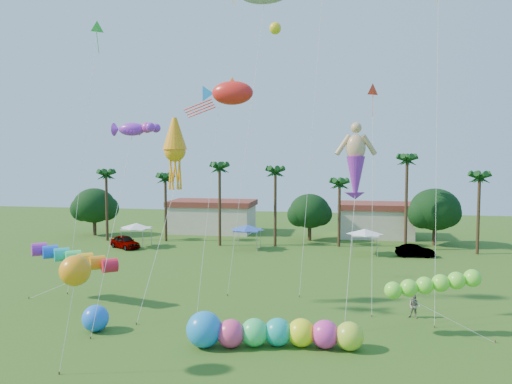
% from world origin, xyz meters
% --- Properties ---
extents(tree_line, '(69.46, 8.91, 11.00)m').
position_xyz_m(tree_line, '(3.57, 44.00, 4.28)').
color(tree_line, '#3A2819').
rests_on(tree_line, ground).
extents(buildings_row, '(35.00, 7.00, 4.00)m').
position_xyz_m(buildings_row, '(-3.09, 50.00, 2.00)').
color(buildings_row, beige).
rests_on(buildings_row, ground).
extents(tent_row, '(31.00, 4.00, 0.60)m').
position_xyz_m(tent_row, '(-6.00, 36.33, 2.75)').
color(tent_row, white).
rests_on(tent_row, ground).
extents(car_a, '(4.95, 4.16, 1.60)m').
position_xyz_m(car_a, '(-21.16, 35.08, 0.80)').
color(car_a, '#4C4C54').
rests_on(car_a, ground).
extents(car_b, '(4.35, 1.76, 1.40)m').
position_xyz_m(car_b, '(13.61, 35.89, 0.70)').
color(car_b, '#4C4C54').
rests_on(car_b, ground).
extents(spectator_b, '(0.96, 0.83, 1.67)m').
position_xyz_m(spectator_b, '(10.67, 13.46, 0.84)').
color(spectator_b, gray).
rests_on(spectator_b, ground).
extents(caterpillar_inflatable, '(10.56, 3.17, 2.14)m').
position_xyz_m(caterpillar_inflatable, '(1.37, 6.31, 0.90)').
color(caterpillar_inflatable, '#EB3E7A').
rests_on(caterpillar_inflatable, ground).
extents(blue_ball, '(1.72, 1.72, 1.72)m').
position_xyz_m(blue_ball, '(-10.05, 7.00, 0.86)').
color(blue_ball, '#1B6BFB').
rests_on(blue_ball, ground).
extents(rainbow_tube, '(9.21, 4.73, 3.73)m').
position_xyz_m(rainbow_tube, '(-13.51, 12.04, 3.19)').
color(rainbow_tube, red).
rests_on(rainbow_tube, ground).
extents(green_worm, '(9.10, 2.69, 3.54)m').
position_xyz_m(green_worm, '(8.87, 9.79, 2.88)').
color(green_worm, '#71F035').
rests_on(green_worm, ground).
extents(orange_ball_kite, '(2.07, 2.07, 6.26)m').
position_xyz_m(orange_ball_kite, '(-7.82, 0.93, 5.46)').
color(orange_ball_kite, orange).
rests_on(orange_ball_kite, ground).
extents(merman_kite, '(2.54, 4.27, 13.22)m').
position_xyz_m(merman_kite, '(6.49, 12.70, 10.67)').
color(merman_kite, tan).
rests_on(merman_kite, ground).
extents(fish_kite, '(4.92, 5.65, 17.14)m').
position_xyz_m(fish_kite, '(-2.70, 14.87, 16.14)').
color(fish_kite, red).
rests_on(fish_kite, ground).
extents(squid_kite, '(2.38, 6.17, 14.37)m').
position_xyz_m(squid_kite, '(-6.87, 13.60, 11.77)').
color(squid_kite, '#FF9C14').
rests_on(squid_kite, ground).
extents(lobster_kite, '(3.80, 6.51, 13.90)m').
position_xyz_m(lobster_kite, '(-8.95, 10.64, 13.24)').
color(lobster_kite, purple).
rests_on(lobster_kite, ground).
extents(delta_kite_red, '(1.12, 5.27, 17.07)m').
position_xyz_m(delta_kite_red, '(7.81, 17.92, 16.20)').
color(delta_kite_red, red).
rests_on(delta_kite_red, ground).
extents(delta_kite_green, '(1.50, 4.93, 23.25)m').
position_xyz_m(delta_kite_green, '(-15.83, 18.98, 22.24)').
color(delta_kite_green, green).
rests_on(delta_kite_green, ground).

